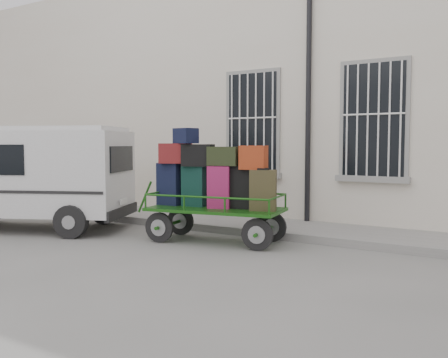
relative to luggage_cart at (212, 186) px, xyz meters
name	(u,v)px	position (x,y,z in m)	size (l,w,h in m)	color
ground	(190,247)	(-0.06, -0.62, -1.03)	(80.00, 80.00, 0.00)	slate
building	(312,97)	(-0.06, 4.88, 1.97)	(24.00, 5.15, 6.00)	beige
sidewalk	(251,225)	(-0.06, 1.58, -0.95)	(24.00, 1.70, 0.15)	slate
luggage_cart	(212,186)	(0.00, 0.00, 0.00)	(2.90, 1.49, 2.07)	black
van	(26,171)	(-4.03, -0.94, 0.19)	(4.53, 3.32, 2.12)	silver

